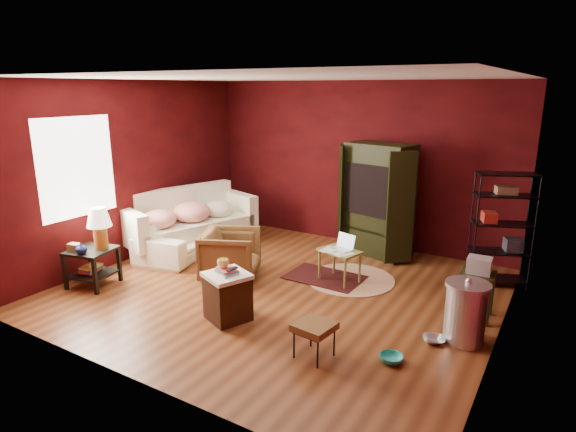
{
  "coord_description": "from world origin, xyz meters",
  "views": [
    {
      "loc": [
        3.25,
        -5.17,
        2.68
      ],
      "look_at": [
        0.0,
        0.2,
        1.0
      ],
      "focal_mm": 30.0,
      "sensor_mm": 36.0,
      "label": 1
    }
  ],
  "objects_px": {
    "hamper": "(228,296)",
    "laptop_desk": "(340,253)",
    "wire_shelving": "(503,225)",
    "tv_armoire": "(378,198)",
    "side_table": "(95,239)",
    "sofa": "(190,224)",
    "armchair": "(230,253)"
  },
  "relations": [
    {
      "from": "sofa",
      "to": "armchair",
      "type": "xyz_separation_m",
      "value": [
        1.41,
        -0.72,
        -0.04
      ]
    },
    {
      "from": "sofa",
      "to": "side_table",
      "type": "bearing_deg",
      "value": 166.71
    },
    {
      "from": "hamper",
      "to": "laptop_desk",
      "type": "distance_m",
      "value": 1.85
    },
    {
      "from": "side_table",
      "to": "tv_armoire",
      "type": "xyz_separation_m",
      "value": [
        2.83,
        3.25,
        0.29
      ]
    },
    {
      "from": "sofa",
      "to": "side_table",
      "type": "xyz_separation_m",
      "value": [
        -0.04,
        -1.85,
        0.23
      ]
    },
    {
      "from": "armchair",
      "to": "hamper",
      "type": "height_order",
      "value": "armchair"
    },
    {
      "from": "hamper",
      "to": "laptop_desk",
      "type": "xyz_separation_m",
      "value": [
        0.65,
        1.73,
        0.12
      ]
    },
    {
      "from": "hamper",
      "to": "laptop_desk",
      "type": "relative_size",
      "value": 0.97
    },
    {
      "from": "hamper",
      "to": "side_table",
      "type": "bearing_deg",
      "value": -177.3
    },
    {
      "from": "sofa",
      "to": "laptop_desk",
      "type": "xyz_separation_m",
      "value": [
        2.81,
        -0.02,
        -0.01
      ]
    },
    {
      "from": "sofa",
      "to": "tv_armoire",
      "type": "relative_size",
      "value": 1.21
    },
    {
      "from": "wire_shelving",
      "to": "tv_armoire",
      "type": "bearing_deg",
      "value": 146.9
    },
    {
      "from": "hamper",
      "to": "wire_shelving",
      "type": "height_order",
      "value": "wire_shelving"
    },
    {
      "from": "armchair",
      "to": "tv_armoire",
      "type": "distance_m",
      "value": 2.59
    },
    {
      "from": "hamper",
      "to": "laptop_desk",
      "type": "bearing_deg",
      "value": 69.38
    },
    {
      "from": "laptop_desk",
      "to": "tv_armoire",
      "type": "height_order",
      "value": "tv_armoire"
    },
    {
      "from": "armchair",
      "to": "laptop_desk",
      "type": "xyz_separation_m",
      "value": [
        1.4,
        0.7,
        0.03
      ]
    },
    {
      "from": "sofa",
      "to": "laptop_desk",
      "type": "relative_size",
      "value": 3.24
    },
    {
      "from": "side_table",
      "to": "armchair",
      "type": "bearing_deg",
      "value": 37.9
    },
    {
      "from": "wire_shelving",
      "to": "sofa",
      "type": "bearing_deg",
      "value": 169.77
    },
    {
      "from": "armchair",
      "to": "tv_armoire",
      "type": "bearing_deg",
      "value": -57.85
    },
    {
      "from": "laptop_desk",
      "to": "hamper",
      "type": "bearing_deg",
      "value": -94.64
    },
    {
      "from": "sofa",
      "to": "wire_shelving",
      "type": "relative_size",
      "value": 1.4
    },
    {
      "from": "armchair",
      "to": "tv_armoire",
      "type": "xyz_separation_m",
      "value": [
        1.39,
        2.12,
        0.56
      ]
    },
    {
      "from": "laptop_desk",
      "to": "tv_armoire",
      "type": "bearing_deg",
      "value": 106.46
    },
    {
      "from": "side_table",
      "to": "hamper",
      "type": "height_order",
      "value": "side_table"
    },
    {
      "from": "sofa",
      "to": "armchair",
      "type": "height_order",
      "value": "sofa"
    },
    {
      "from": "sofa",
      "to": "hamper",
      "type": "height_order",
      "value": "sofa"
    },
    {
      "from": "laptop_desk",
      "to": "wire_shelving",
      "type": "distance_m",
      "value": 2.25
    },
    {
      "from": "tv_armoire",
      "to": "wire_shelving",
      "type": "relative_size",
      "value": 1.15
    },
    {
      "from": "laptop_desk",
      "to": "wire_shelving",
      "type": "relative_size",
      "value": 0.43
    },
    {
      "from": "sofa",
      "to": "armchair",
      "type": "distance_m",
      "value": 1.59
    }
  ]
}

